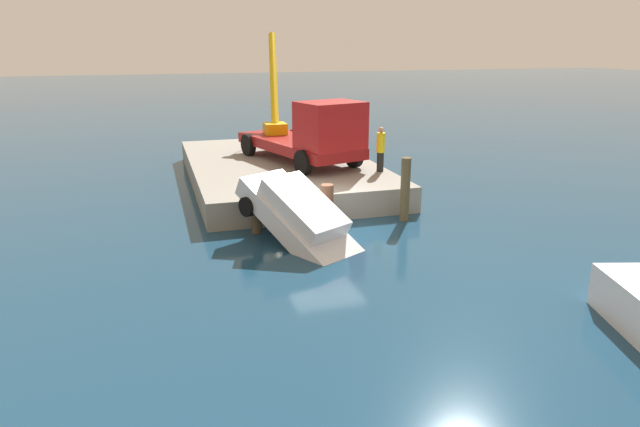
# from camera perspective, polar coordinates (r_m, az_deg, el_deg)

# --- Properties ---
(ground) EXTENTS (200.00, 200.00, 0.00)m
(ground) POSITION_cam_1_polar(r_m,az_deg,el_deg) (19.38, 0.38, -1.32)
(ground) COLOR navy
(dock) EXTENTS (12.64, 7.81, 0.98)m
(dock) POSITION_cam_1_polar(r_m,az_deg,el_deg) (25.60, -4.09, 4.31)
(dock) COLOR gray
(dock) RESTS_ON ground
(crane_truck) EXTENTS (10.71, 4.43, 5.60)m
(crane_truck) POSITION_cam_1_polar(r_m,az_deg,el_deg) (24.32, -1.00, 8.15)
(crane_truck) COLOR maroon
(crane_truck) RESTS_ON dock
(dock_worker) EXTENTS (0.34, 0.34, 1.81)m
(dock_worker) POSITION_cam_1_polar(r_m,az_deg,el_deg) (23.16, 6.14, 6.50)
(dock_worker) COLOR black
(dock_worker) RESTS_ON dock
(salvaged_car) EXTENTS (4.85, 3.73, 2.97)m
(salvaged_car) POSITION_cam_1_polar(r_m,az_deg,el_deg) (17.53, -1.70, -0.78)
(salvaged_car) COLOR silver
(salvaged_car) RESTS_ON ground
(piling_near) EXTENTS (0.34, 0.34, 1.72)m
(piling_near) POSITION_cam_1_polar(r_m,az_deg,el_deg) (18.61, -6.45, 0.57)
(piling_near) COLOR brown
(piling_near) RESTS_ON ground
(piling_mid) EXTENTS (0.44, 0.44, 1.52)m
(piling_mid) POSITION_cam_1_polar(r_m,az_deg,el_deg) (19.00, 0.71, 0.71)
(piling_mid) COLOR brown
(piling_mid) RESTS_ON ground
(piling_far) EXTENTS (0.33, 0.33, 2.25)m
(piling_far) POSITION_cam_1_polar(r_m,az_deg,el_deg) (19.98, 8.60, 2.42)
(piling_far) COLOR brown
(piling_far) RESTS_ON ground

